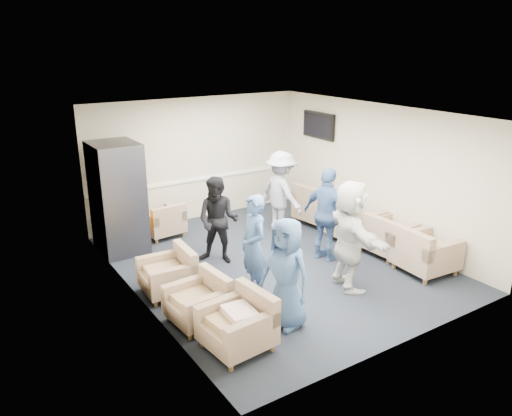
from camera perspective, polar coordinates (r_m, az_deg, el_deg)
floor at (r=9.10m, az=2.02°, el=-6.33°), size 6.00×6.00×0.00m
ceiling at (r=8.34m, az=2.23°, el=10.76°), size 6.00×6.00×0.00m
back_wall at (r=11.13m, az=-6.77°, el=5.56°), size 5.00×0.02×2.70m
front_wall at (r=6.54m, az=17.34°, el=-4.61°), size 5.00×0.02×2.70m
left_wall at (r=7.55m, az=-13.67°, el=-1.17°), size 0.02×6.00×2.70m
right_wall at (r=10.21m, az=13.74°, el=3.97°), size 0.02×6.00×2.70m
chair_rail at (r=11.23m, az=-6.64°, el=3.30°), size 4.98×0.04×0.06m
tv at (r=11.32m, az=7.16°, el=9.35°), size 0.10×1.00×0.58m
armchair_left_near at (r=6.65m, az=-1.83°, el=-13.28°), size 0.88×0.88×0.65m
armchair_left_mid at (r=7.25m, az=-6.35°, el=-10.70°), size 0.81×0.81×0.60m
armchair_left_far at (r=8.09m, az=-9.74°, el=-7.53°), size 0.82×0.82×0.62m
armchair_right_near at (r=9.08m, az=18.58°, el=-4.98°), size 0.94×0.94×0.71m
armchair_right_midnear at (r=9.69m, az=14.61°, el=-3.19°), size 0.87×0.87×0.68m
armchair_right_midfar at (r=10.15m, az=11.01°, el=-1.79°), size 0.91×0.91×0.72m
armchair_right_far at (r=10.99m, az=7.25°, el=0.09°), size 1.05×1.05×0.75m
armchair_corner at (r=10.39m, az=-10.53°, el=-1.62°), size 0.83×0.83×0.61m
vending_machine at (r=9.67m, az=-15.49°, el=1.13°), size 0.85×0.99×2.09m
backpack at (r=7.66m, az=-3.94°, el=-9.53°), size 0.29×0.23×0.44m
pillow at (r=6.55m, az=-1.87°, el=-12.03°), size 0.38×0.49×0.13m
person_front_left at (r=6.91m, az=3.45°, el=-7.49°), size 0.71×0.89×1.60m
person_mid_left at (r=7.73m, az=-0.28°, el=-4.38°), size 0.46×0.64×1.64m
person_back_left at (r=8.90m, az=-4.35°, el=-1.44°), size 0.97×0.97×1.59m
person_back_right at (r=10.22m, az=2.90°, el=1.70°), size 0.74×1.17×1.74m
person_mid_right at (r=9.05m, az=8.16°, el=-0.78°), size 0.65×1.08×1.72m
person_front_right at (r=8.05m, az=10.72°, el=-3.09°), size 1.00×1.76×1.81m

